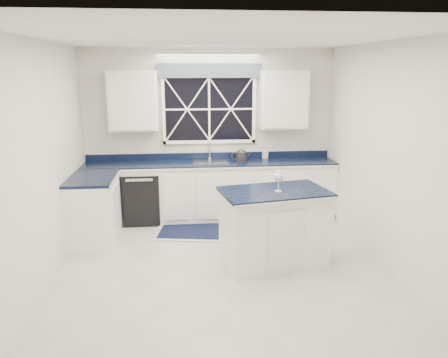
{
  "coord_description": "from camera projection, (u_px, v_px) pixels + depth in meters",
  "views": [
    {
      "loc": [
        -0.45,
        -4.81,
        2.39
      ],
      "look_at": [
        0.06,
        0.4,
        1.05
      ],
      "focal_mm": 35.0,
      "sensor_mm": 36.0,
      "label": 1
    }
  ],
  "objects": [
    {
      "name": "ground",
      "position": [
        222.0,
        272.0,
        5.27
      ],
      "size": [
        4.5,
        4.5,
        0.0
      ],
      "primitive_type": "plane",
      "color": "#ABABA6",
      "rests_on": "ground"
    },
    {
      "name": "back_wall",
      "position": [
        209.0,
        134.0,
        7.11
      ],
      "size": [
        4.0,
        0.1,
        2.7
      ],
      "primitive_type": "cube",
      "color": "silver",
      "rests_on": "ground"
    },
    {
      "name": "base_cabinets",
      "position": [
        191.0,
        195.0,
        6.85
      ],
      "size": [
        3.99,
        1.6,
        0.9
      ],
      "color": "white",
      "rests_on": "ground"
    },
    {
      "name": "countertop",
      "position": [
        211.0,
        163.0,
        6.92
      ],
      "size": [
        3.98,
        0.64,
        0.04
      ],
      "primitive_type": "cube",
      "color": "black",
      "rests_on": "base_cabinets"
    },
    {
      "name": "dishwasher",
      "position": [
        142.0,
        196.0,
        6.95
      ],
      "size": [
        0.6,
        0.58,
        0.82
      ],
      "primitive_type": "cube",
      "color": "black",
      "rests_on": "ground"
    },
    {
      "name": "window",
      "position": [
        209.0,
        104.0,
        6.94
      ],
      "size": [
        1.65,
        0.09,
        1.26
      ],
      "color": "black",
      "rests_on": "ground"
    },
    {
      "name": "upper_cabinets",
      "position": [
        210.0,
        100.0,
        6.81
      ],
      "size": [
        3.1,
        0.34,
        0.9
      ],
      "color": "white",
      "rests_on": "ground"
    },
    {
      "name": "faucet",
      "position": [
        210.0,
        150.0,
        7.07
      ],
      "size": [
        0.05,
        0.2,
        0.3
      ],
      "color": "silver",
      "rests_on": "countertop"
    },
    {
      "name": "island",
      "position": [
        274.0,
        227.0,
        5.4
      ],
      "size": [
        1.39,
        0.99,
        0.95
      ],
      "rotation": [
        0.0,
        0.0,
        0.19
      ],
      "color": "white",
      "rests_on": "ground"
    },
    {
      "name": "rug",
      "position": [
        200.0,
        231.0,
        6.55
      ],
      "size": [
        1.46,
        1.02,
        0.02
      ],
      "rotation": [
        0.0,
        0.0,
        -0.16
      ],
      "color": "#A9A9A4",
      "rests_on": "ground"
    },
    {
      "name": "kettle",
      "position": [
        241.0,
        155.0,
        6.96
      ],
      "size": [
        0.31,
        0.2,
        0.22
      ],
      "rotation": [
        0.0,
        0.0,
        -0.05
      ],
      "color": "#2A2A2C",
      "rests_on": "countertop"
    },
    {
      "name": "wine_glass",
      "position": [
        279.0,
        177.0,
        5.19
      ],
      "size": [
        0.11,
        0.11,
        0.26
      ],
      "color": "silver",
      "rests_on": "island"
    },
    {
      "name": "soap_bottle",
      "position": [
        265.0,
        153.0,
        7.19
      ],
      "size": [
        0.09,
        0.09,
        0.16
      ],
      "primitive_type": "imported",
      "rotation": [
        0.0,
        0.0,
        0.3
      ],
      "color": "silver",
      "rests_on": "countertop"
    }
  ]
}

